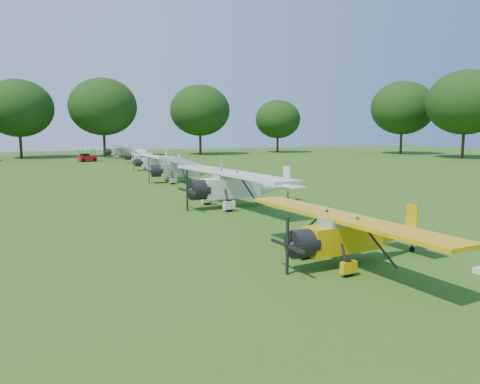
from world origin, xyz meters
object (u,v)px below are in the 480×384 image
Objects in this scene: aircraft_3 at (239,184)px; aircraft_5 at (156,161)px; aircraft_2 at (353,232)px; aircraft_4 at (185,168)px; aircraft_7 at (124,150)px; golf_cart at (87,157)px; aircraft_6 at (145,155)px.

aircraft_5 is at bearing 80.22° from aircraft_3.
aircraft_4 reaches higher than aircraft_2.
aircraft_3 is 1.16× the size of aircraft_7.
golf_cart is (-6.36, 42.87, -0.70)m from aircraft_3.
aircraft_2 is 50.06m from aircraft_6.
aircraft_3 reaches higher than aircraft_7.
aircraft_3 is (0.59, 12.59, 0.25)m from aircraft_2.
aircraft_3 is 1.29× the size of aircraft_6.
aircraft_2 is at bearing -89.51° from aircraft_4.
aircraft_7 is at bearing 103.39° from aircraft_6.
aircraft_3 is 4.51× the size of golf_cart.
aircraft_5 is at bearing 81.39° from aircraft_2.
aircraft_3 is 49.34m from aircraft_7.
aircraft_4 reaches higher than aircraft_5.
aircraft_6 is at bearing 90.59° from aircraft_4.
aircraft_6 is at bearing 80.92° from aircraft_2.
aircraft_2 is at bearing -103.18° from golf_cart.
aircraft_3 reaches higher than golf_cart.
golf_cart reaches higher than aircraft_5.
aircraft_3 is at bearing -88.59° from aircraft_4.
aircraft_7 is at bearing 85.49° from aircraft_5.
aircraft_3 reaches higher than aircraft_5.
aircraft_5 is 3.47× the size of golf_cart.
aircraft_4 is at bearing 79.90° from aircraft_3.
aircraft_2 is 12.61m from aircraft_3.
aircraft_2 is at bearing -89.82° from aircraft_7.
aircraft_6 is at bearing 80.58° from aircraft_5.
aircraft_6 is 3.51× the size of golf_cart.
golf_cart is at bearing 89.13° from aircraft_3.
aircraft_4 is (0.19, 13.50, -0.10)m from aircraft_3.
golf_cart is (-6.55, 29.37, -0.59)m from aircraft_4.
aircraft_7 is (0.17, 61.93, 0.08)m from aircraft_2.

